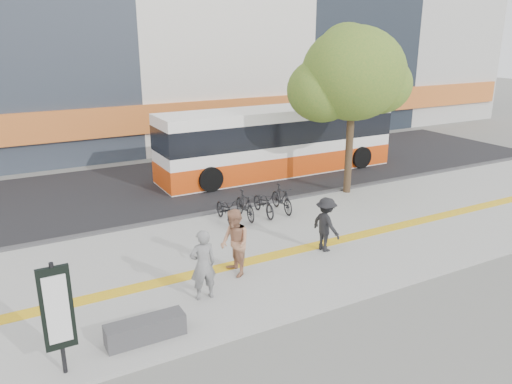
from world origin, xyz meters
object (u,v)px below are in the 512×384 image
seated_woman (203,265)px  pedestrian_tan (235,243)px  pedestrian_dark (326,224)px  signboard (57,310)px  street_tree (351,76)px  bus (278,143)px  bench (146,330)px

seated_woman → pedestrian_tan: 1.38m
pedestrian_dark → signboard: bearing=101.1°
street_tree → bus: (-0.82, 3.68, -3.10)m
signboard → pedestrian_dark: bearing=16.1°
bench → pedestrian_dark: (5.78, 1.83, 0.56)m
bus → seated_woman: 11.37m
street_tree → pedestrian_dark: street_tree is taller
bench → street_tree: street_tree is taller
bus → pedestrian_tan: bearing=-127.3°
pedestrian_tan → bus: bearing=144.4°
street_tree → pedestrian_tan: (-6.92, -4.32, -3.56)m
bus → pedestrian_dark: 8.51m
signboard → street_tree: 13.40m
bench → street_tree: size_ratio=0.25×
signboard → pedestrian_dark: size_ratio=1.40×
street_tree → pedestrian_tan: 8.90m
bench → seated_woman: seated_woman is taller
signboard → seated_woman: signboard is taller
street_tree → seated_woman: 10.19m
seated_woman → street_tree: bearing=-144.5°
street_tree → signboard: bearing=-150.9°
pedestrian_dark → bus: bearing=-27.0°
bench → pedestrian_dark: size_ratio=1.02×
street_tree → seated_woman: bearing=-148.1°
bench → signboard: signboard is taller
signboard → pedestrian_dark: signboard is taller
bench → pedestrian_tan: size_ratio=0.92×
pedestrian_dark → bench: bearing=102.5°
seated_woman → pedestrian_dark: (4.10, 0.85, -0.07)m
signboard → pedestrian_tan: 4.91m
bench → seated_woman: size_ratio=0.94×
signboard → pedestrian_dark: (7.38, 2.13, -0.50)m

